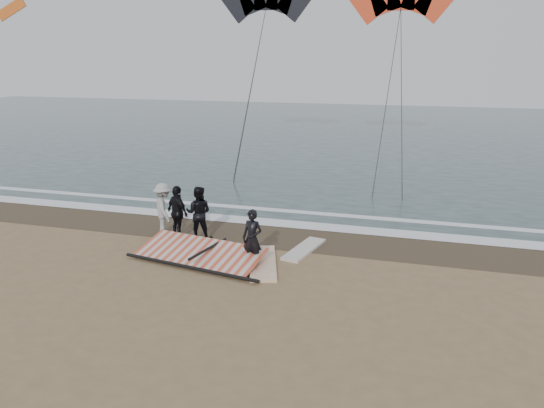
{
  "coord_description": "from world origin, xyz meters",
  "views": [
    {
      "loc": [
        4.92,
        -12.82,
        6.17
      ],
      "look_at": [
        0.33,
        3.0,
        1.6
      ],
      "focal_mm": 35.0,
      "sensor_mm": 36.0,
      "label": 1
    }
  ],
  "objects": [
    {
      "name": "foam_near",
      "position": [
        0.0,
        5.9,
        0.03
      ],
      "size": [
        120.0,
        0.9,
        0.01
      ],
      "primitive_type": "cube",
      "color": "white",
      "rests_on": "sea"
    },
    {
      "name": "kite_dark",
      "position": [
        -5.44,
        21.49,
        9.52
      ],
      "size": [
        6.79,
        5.12,
        13.65
      ],
      "color": "black",
      "rests_on": "ground"
    },
    {
      "name": "man_main",
      "position": [
        0.12,
        1.57,
        0.89
      ],
      "size": [
        0.72,
        0.55,
        1.78
      ],
      "primitive_type": "imported",
      "rotation": [
        0.0,
        0.0,
        -0.21
      ],
      "color": "black",
      "rests_on": "ground"
    },
    {
      "name": "foam_far",
      "position": [
        0.0,
        7.6,
        0.03
      ],
      "size": [
        120.0,
        0.45,
        0.01
      ],
      "primitive_type": "cube",
      "color": "white",
      "rests_on": "sea"
    },
    {
      "name": "trio_cluster",
      "position": [
        -3.23,
        3.44,
        0.95
      ],
      "size": [
        2.57,
        1.48,
        1.91
      ],
      "color": "black",
      "rests_on": "ground"
    },
    {
      "name": "board_white",
      "position": [
        0.4,
        1.76,
        0.06
      ],
      "size": [
        1.58,
        2.89,
        0.11
      ],
      "primitive_type": "cube",
      "rotation": [
        0.0,
        0.0,
        0.31
      ],
      "color": "white",
      "rests_on": "ground"
    },
    {
      "name": "wet_sand",
      "position": [
        0.0,
        4.5,
        0.01
      ],
      "size": [
        120.0,
        2.8,
        0.01
      ],
      "primitive_type": "cube",
      "color": "#4C3D2B",
      "rests_on": "ground"
    },
    {
      "name": "sail_rig",
      "position": [
        -1.65,
        1.59,
        0.2
      ],
      "size": [
        4.68,
        2.44,
        0.52
      ],
      "color": "black",
      "rests_on": "ground"
    },
    {
      "name": "ground",
      "position": [
        0.0,
        0.0,
        0.0
      ],
      "size": [
        120.0,
        120.0,
        0.0
      ],
      "primitive_type": "plane",
      "color": "#8C704C",
      "rests_on": "ground"
    },
    {
      "name": "kite_red",
      "position": [
        2.92,
        22.07,
        9.35
      ],
      "size": [
        7.09,
        5.94,
        14.8
      ],
      "color": "red",
      "rests_on": "ground"
    },
    {
      "name": "sea",
      "position": [
        0.0,
        33.0,
        0.01
      ],
      "size": [
        120.0,
        54.0,
        0.02
      ],
      "primitive_type": "cube",
      "color": "#233838",
      "rests_on": "ground"
    },
    {
      "name": "board_cream",
      "position": [
        1.35,
        3.29,
        0.05
      ],
      "size": [
        1.06,
        2.38,
        0.1
      ],
      "primitive_type": "cube",
      "rotation": [
        0.0,
        0.0,
        -0.2
      ],
      "color": "beige",
      "rests_on": "ground"
    }
  ]
}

